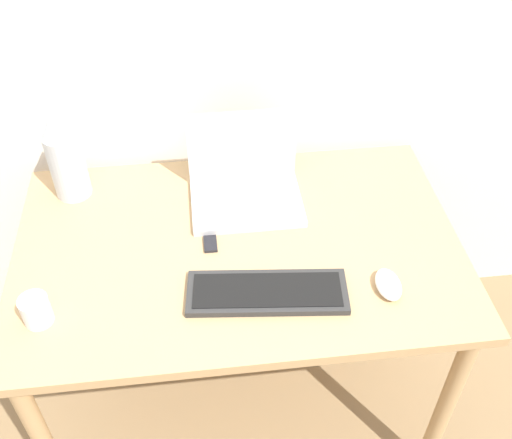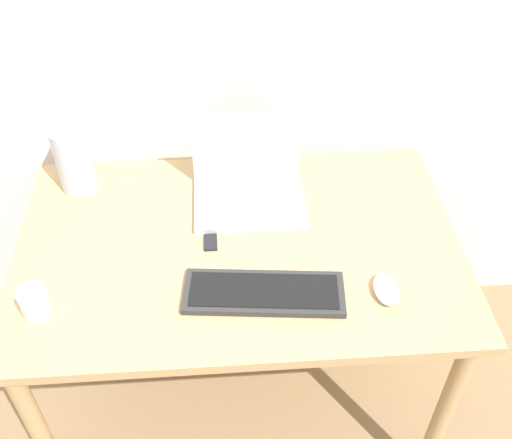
# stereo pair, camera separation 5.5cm
# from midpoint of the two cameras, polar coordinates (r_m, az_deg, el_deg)

# --- Properties ---
(wall_back) EXTENTS (6.00, 0.05, 2.50)m
(wall_back) POSITION_cam_midpoint_polar(r_m,az_deg,el_deg) (1.78, -4.52, 19.39)
(wall_back) COLOR white
(wall_back) RESTS_ON ground_plane
(desk) EXTENTS (1.24, 0.79, 0.78)m
(desk) POSITION_cam_midpoint_polar(r_m,az_deg,el_deg) (1.74, -2.58, -4.49)
(desk) COLOR tan
(desk) RESTS_ON ground_plane
(laptop) EXTENTS (0.33, 0.25, 0.26)m
(laptop) POSITION_cam_midpoint_polar(r_m,az_deg,el_deg) (1.78, -1.95, 3.61)
(laptop) COLOR silver
(laptop) RESTS_ON desk
(keyboard) EXTENTS (0.42, 0.18, 0.02)m
(keyboard) POSITION_cam_midpoint_polar(r_m,az_deg,el_deg) (1.53, 0.04, -6.96)
(keyboard) COLOR #2D2D2D
(keyboard) RESTS_ON desk
(mouse) EXTENTS (0.06, 0.11, 0.03)m
(mouse) POSITION_cam_midpoint_polar(r_m,az_deg,el_deg) (1.57, 11.51, -6.10)
(mouse) COLOR white
(mouse) RESTS_ON desk
(vase) EXTENTS (0.11, 0.11, 0.30)m
(vase) POSITION_cam_midpoint_polar(r_m,az_deg,el_deg) (1.83, -18.60, 5.96)
(vase) COLOR silver
(vase) RESTS_ON desk
(mp3_player) EXTENTS (0.04, 0.06, 0.01)m
(mp3_player) POSITION_cam_midpoint_polar(r_m,az_deg,el_deg) (1.67, -5.31, -2.34)
(mp3_player) COLOR black
(mp3_player) RESTS_ON desk
(mug) EXTENTS (0.07, 0.07, 0.08)m
(mug) POSITION_cam_midpoint_polar(r_m,az_deg,el_deg) (1.56, -21.19, -8.08)
(mug) COLOR white
(mug) RESTS_ON desk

